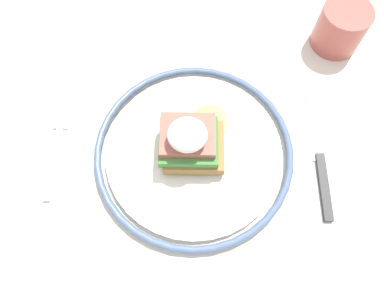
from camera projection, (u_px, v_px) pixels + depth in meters
ground_plane at (193, 246)px, 1.18m from camera, size 6.00×6.00×0.00m
dining_table at (194, 194)px, 0.63m from camera, size 1.09×0.66×0.72m
plate at (192, 152)px, 0.52m from camera, size 0.28×0.28×0.02m
sandwich at (191, 140)px, 0.49m from camera, size 0.09×0.11×0.08m
fork at (58, 146)px, 0.53m from camera, size 0.02×0.14×0.00m
knife at (322, 164)px, 0.52m from camera, size 0.02×0.19×0.01m
cup at (342, 27)px, 0.57m from camera, size 0.07×0.07×0.07m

